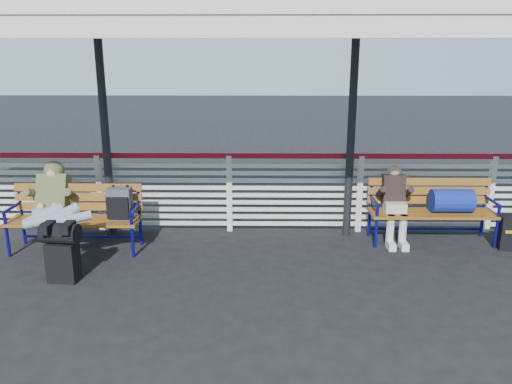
{
  "coord_description": "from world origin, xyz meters",
  "views": [
    {
      "loc": [
        0.5,
        -5.49,
        2.64
      ],
      "look_at": [
        0.42,
        1.0,
        0.87
      ],
      "focal_mm": 35.0,
      "sensor_mm": 36.0,
      "label": 1
    }
  ],
  "objects_px": {
    "companion_person": "(395,203)",
    "bench_left": "(89,209)",
    "luggage_stack": "(62,250)",
    "traveler_man": "(54,211)",
    "bench_right": "(441,203)",
    "suitcase_side": "(512,233)"
  },
  "relations": [
    {
      "from": "bench_right",
      "to": "traveler_man",
      "type": "bearing_deg",
      "value": -172.37
    },
    {
      "from": "luggage_stack",
      "to": "bench_left",
      "type": "relative_size",
      "value": 0.41
    },
    {
      "from": "luggage_stack",
      "to": "traveler_man",
      "type": "height_order",
      "value": "traveler_man"
    },
    {
      "from": "suitcase_side",
      "to": "bench_right",
      "type": "bearing_deg",
      "value": 168.3
    },
    {
      "from": "companion_person",
      "to": "bench_left",
      "type": "bearing_deg",
      "value": -175.22
    },
    {
      "from": "companion_person",
      "to": "suitcase_side",
      "type": "relative_size",
      "value": 2.34
    },
    {
      "from": "luggage_stack",
      "to": "traveler_man",
      "type": "xyz_separation_m",
      "value": [
        -0.35,
        0.69,
        0.27
      ]
    },
    {
      "from": "luggage_stack",
      "to": "traveler_man",
      "type": "distance_m",
      "value": 0.81
    },
    {
      "from": "luggage_stack",
      "to": "bench_right",
      "type": "distance_m",
      "value": 5.2
    },
    {
      "from": "companion_person",
      "to": "luggage_stack",
      "type": "bearing_deg",
      "value": -162.11
    },
    {
      "from": "luggage_stack",
      "to": "suitcase_side",
      "type": "distance_m",
      "value": 6.03
    },
    {
      "from": "bench_left",
      "to": "bench_right",
      "type": "xyz_separation_m",
      "value": [
        5.01,
        0.37,
        0.0
      ]
    },
    {
      "from": "luggage_stack",
      "to": "bench_right",
      "type": "height_order",
      "value": "bench_right"
    },
    {
      "from": "traveler_man",
      "to": "companion_person",
      "type": "relative_size",
      "value": 1.43
    },
    {
      "from": "traveler_man",
      "to": "bench_right",
      "type": "bearing_deg",
      "value": 7.63
    },
    {
      "from": "luggage_stack",
      "to": "suitcase_side",
      "type": "xyz_separation_m",
      "value": [
        5.92,
        1.1,
        -0.16
      ]
    },
    {
      "from": "suitcase_side",
      "to": "companion_person",
      "type": "bearing_deg",
      "value": 176.02
    },
    {
      "from": "luggage_stack",
      "to": "bench_right",
      "type": "relative_size",
      "value": 0.41
    },
    {
      "from": "traveler_man",
      "to": "companion_person",
      "type": "bearing_deg",
      "value": 8.64
    },
    {
      "from": "bench_right",
      "to": "companion_person",
      "type": "xyz_separation_m",
      "value": [
        -0.68,
        -0.01,
        0.0
      ]
    },
    {
      "from": "companion_person",
      "to": "traveler_man",
      "type": "bearing_deg",
      "value": -171.36
    },
    {
      "from": "bench_right",
      "to": "suitcase_side",
      "type": "height_order",
      "value": "bench_right"
    }
  ]
}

